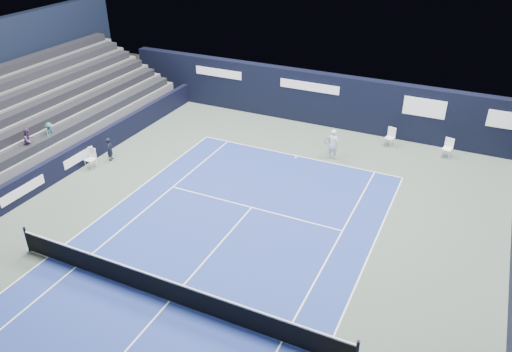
{
  "coord_description": "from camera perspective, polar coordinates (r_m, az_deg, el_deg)",
  "views": [
    {
      "loc": [
        8.01,
        -10.12,
        11.96
      ],
      "look_at": [
        -0.05,
        6.95,
        1.3
      ],
      "focal_mm": 35.0,
      "sensor_mm": 36.0,
      "label": 1
    }
  ],
  "objects": [
    {
      "name": "line_judge",
      "position": [
        26.62,
        -16.35,
        2.96
      ],
      "size": [
        0.43,
        0.52,
        1.23
      ],
      "primitive_type": "imported",
      "rotation": [
        0.0,
        0.0,
        1.92
      ],
      "color": "black",
      "rests_on": "ground"
    },
    {
      "name": "spectator_stand",
      "position": [
        29.08,
        -24.42,
        6.64
      ],
      "size": [
        6.0,
        18.0,
        6.4
      ],
      "color": "#4F4F52",
      "rests_on": "ground"
    },
    {
      "name": "side_barrier_left",
      "position": [
        26.35,
        -19.89,
        2.05
      ],
      "size": [
        0.33,
        22.0,
        1.2
      ],
      "color": "black",
      "rests_on": "ground"
    },
    {
      "name": "court_surface",
      "position": [
        17.59,
        -9.85,
        -13.91
      ],
      "size": [
        10.97,
        23.77,
        0.01
      ],
      "primitive_type": "cube",
      "color": "navy",
      "rests_on": "ground"
    },
    {
      "name": "line_judge_chair",
      "position": [
        26.15,
        -18.3,
        2.11
      ],
      "size": [
        0.49,
        0.48,
        1.05
      ],
      "rotation": [
        0.0,
        0.0,
        -0.07
      ],
      "color": "white",
      "rests_on": "ground"
    },
    {
      "name": "tennis_net",
      "position": [
        17.25,
        -10.0,
        -12.68
      ],
      "size": [
        12.9,
        0.1,
        1.1
      ],
      "color": "black",
      "rests_on": "ground"
    },
    {
      "name": "folding_chair_back_b",
      "position": [
        27.72,
        21.1,
        3.17
      ],
      "size": [
        0.54,
        0.53,
        1.04
      ],
      "rotation": [
        0.0,
        0.0,
        -0.2
      ],
      "color": "white",
      "rests_on": "ground"
    },
    {
      "name": "tennis_player",
      "position": [
        25.97,
        8.79,
        3.66
      ],
      "size": [
        0.63,
        0.84,
        1.61
      ],
      "color": "silver",
      "rests_on": "ground"
    },
    {
      "name": "ground",
      "position": [
        18.82,
        -6.41,
        -10.23
      ],
      "size": [
        48.0,
        48.0,
        0.0
      ],
      "primitive_type": "plane",
      "color": "#48564C",
      "rests_on": "ground"
    },
    {
      "name": "court_markings",
      "position": [
        17.59,
        -9.85,
        -13.89
      ],
      "size": [
        11.03,
        23.83,
        0.0
      ],
      "color": "white",
      "rests_on": "court_surface"
    },
    {
      "name": "back_sponsor_wall",
      "position": [
        29.68,
        8.08,
        8.63
      ],
      "size": [
        26.0,
        0.63,
        3.1
      ],
      "color": "black",
      "rests_on": "ground"
    },
    {
      "name": "folding_chair_back_a",
      "position": [
        28.05,
        15.19,
        4.7
      ],
      "size": [
        0.55,
        0.57,
        1.04
      ],
      "rotation": [
        0.0,
        0.0,
        -0.23
      ],
      "color": "silver",
      "rests_on": "ground"
    }
  ]
}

